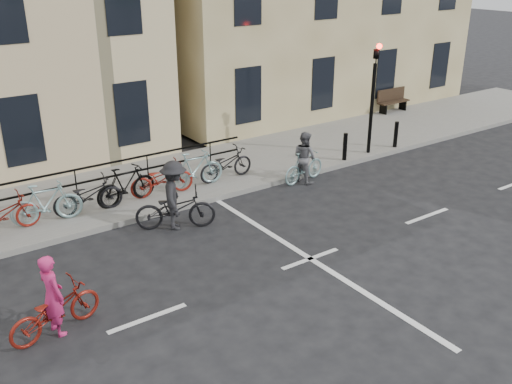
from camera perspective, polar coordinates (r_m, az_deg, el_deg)
ground at (r=13.03m, az=5.46°, el=-6.67°), size 120.00×120.00×0.00m
sidewalk at (r=16.24m, az=-19.75°, el=-1.54°), size 46.00×4.00×0.15m
traffic_light at (r=19.21m, az=11.69°, el=10.43°), size 0.18×0.30×3.90m
bollard_east at (r=18.79m, az=8.89°, el=4.50°), size 0.14×0.14×0.90m
bollard_west at (r=20.47m, az=13.81°, el=5.62°), size 0.14×0.14×0.90m
bench at (r=25.29m, az=13.47°, el=9.00°), size 1.60×0.41×0.97m
parked_bikes at (r=15.33m, az=-16.52°, el=-0.23°), size 10.40×1.23×1.05m
cyclist_pink at (r=10.99m, az=-19.53°, el=-10.74°), size 1.86×1.00×1.57m
cyclist_grey at (r=17.14m, az=4.85°, el=3.03°), size 1.66×0.83×1.56m
cyclist_dark at (r=14.24m, az=-8.11°, el=-1.04°), size 2.08×1.51×1.77m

